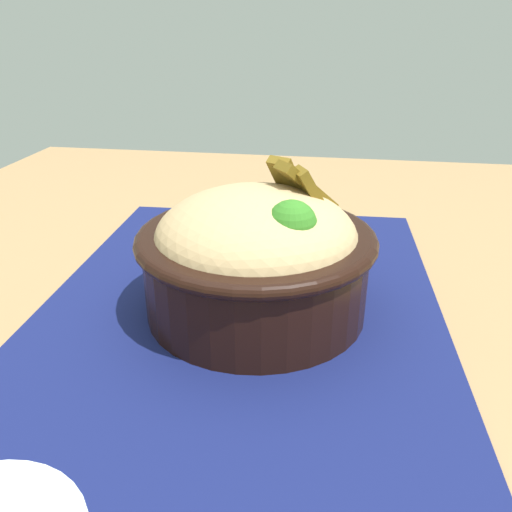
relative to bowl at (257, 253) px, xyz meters
name	(u,v)px	position (x,y,z in m)	size (l,w,h in m)	color
table	(239,384)	(-0.01, 0.02, -0.13)	(1.11, 0.96, 0.78)	#99754C
placemat	(246,303)	(0.01, 0.01, -0.05)	(0.46, 0.34, 0.00)	#11194C
bowl	(257,253)	(0.00, 0.00, 0.00)	(0.20, 0.20, 0.13)	black
fork	(234,261)	(0.09, 0.04, -0.05)	(0.04, 0.14, 0.00)	#BDBDBD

